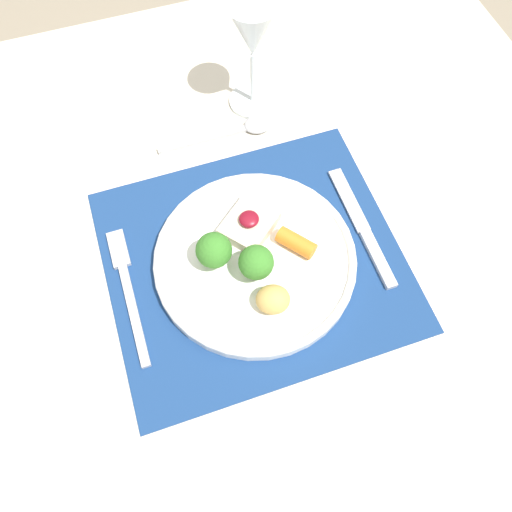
# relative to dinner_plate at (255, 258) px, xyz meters

# --- Properties ---
(ground_plane) EXTENTS (8.00, 8.00, 0.00)m
(ground_plane) POSITION_rel_dinner_plate_xyz_m (0.00, 0.01, -0.77)
(ground_plane) COLOR gray
(dining_table) EXTENTS (1.17, 1.13, 0.75)m
(dining_table) POSITION_rel_dinner_plate_xyz_m (0.00, 0.01, -0.11)
(dining_table) COLOR beige
(dining_table) RESTS_ON ground_plane
(placemat) EXTENTS (0.41, 0.36, 0.00)m
(placemat) POSITION_rel_dinner_plate_xyz_m (0.00, 0.01, -0.02)
(placemat) COLOR navy
(placemat) RESTS_ON dining_table
(dinner_plate) EXTENTS (0.28, 0.28, 0.08)m
(dinner_plate) POSITION_rel_dinner_plate_xyz_m (0.00, 0.00, 0.00)
(dinner_plate) COLOR white
(dinner_plate) RESTS_ON placemat
(fork) EXTENTS (0.02, 0.21, 0.01)m
(fork) POSITION_rel_dinner_plate_xyz_m (-0.18, 0.02, -0.01)
(fork) COLOR #B2B2B7
(fork) RESTS_ON placemat
(knife) EXTENTS (0.02, 0.21, 0.01)m
(knife) POSITION_rel_dinner_plate_xyz_m (0.17, -0.01, -0.01)
(knife) COLOR #B2B2B7
(knife) RESTS_ON placemat
(spoon) EXTENTS (0.19, 0.04, 0.01)m
(spoon) POSITION_rel_dinner_plate_xyz_m (0.05, 0.23, -0.01)
(spoon) COLOR #B2B2B7
(spoon) RESTS_ON dining_table
(wine_glass_near) EXTENTS (0.08, 0.08, 0.18)m
(wine_glass_near) POSITION_rel_dinner_plate_xyz_m (0.09, 0.29, 0.11)
(wine_glass_near) COLOR white
(wine_glass_near) RESTS_ON dining_table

